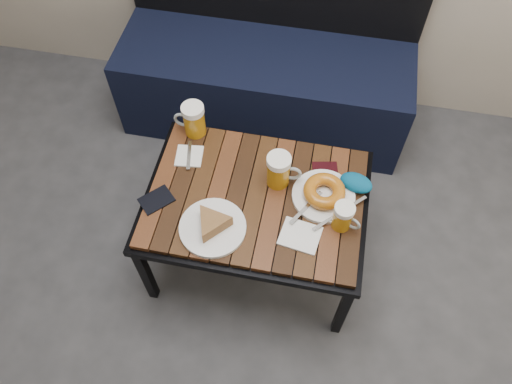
% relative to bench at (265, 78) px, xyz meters
% --- Properties ---
extents(bench, '(1.40, 0.50, 0.95)m').
position_rel_bench_xyz_m(bench, '(0.00, 0.00, 0.00)').
color(bench, black).
rests_on(bench, ground).
extents(cafe_table, '(0.84, 0.62, 0.47)m').
position_rel_bench_xyz_m(cafe_table, '(0.11, -0.82, 0.16)').
color(cafe_table, black).
rests_on(cafe_table, ground).
extents(beer_mug_left, '(0.13, 0.09, 0.14)m').
position_rel_bench_xyz_m(beer_mug_left, '(-0.19, -0.56, 0.27)').
color(beer_mug_left, '#AD710D').
rests_on(beer_mug_left, cafe_table).
extents(beer_mug_centre, '(0.13, 0.09, 0.15)m').
position_rel_bench_xyz_m(beer_mug_centre, '(0.18, -0.74, 0.27)').
color(beer_mug_centre, '#AD710D').
rests_on(beer_mug_centre, cafe_table).
extents(beer_mug_right, '(0.11, 0.09, 0.12)m').
position_rel_bench_xyz_m(beer_mug_right, '(0.44, -0.88, 0.26)').
color(beer_mug_right, '#AD710D').
rests_on(beer_mug_right, cafe_table).
extents(plate_pie, '(0.24, 0.24, 0.07)m').
position_rel_bench_xyz_m(plate_pie, '(-0.01, -0.99, 0.23)').
color(plate_pie, white).
rests_on(plate_pie, cafe_table).
extents(plate_bagel, '(0.28, 0.28, 0.07)m').
position_rel_bench_xyz_m(plate_bagel, '(0.36, -0.78, 0.23)').
color(plate_bagel, white).
rests_on(plate_bagel, cafe_table).
extents(napkin_left, '(0.12, 0.14, 0.01)m').
position_rel_bench_xyz_m(napkin_left, '(-0.18, -0.69, 0.20)').
color(napkin_left, white).
rests_on(napkin_left, cafe_table).
extents(napkin_right, '(0.15, 0.14, 0.01)m').
position_rel_bench_xyz_m(napkin_right, '(0.30, -0.96, 0.20)').
color(napkin_right, white).
rests_on(napkin_right, cafe_table).
extents(passport_navy, '(0.14, 0.14, 0.01)m').
position_rel_bench_xyz_m(passport_navy, '(-0.25, -0.91, 0.20)').
color(passport_navy, black).
rests_on(passport_navy, cafe_table).
extents(passport_burgundy, '(0.12, 0.15, 0.01)m').
position_rel_bench_xyz_m(passport_burgundy, '(0.36, -0.68, 0.20)').
color(passport_burgundy, black).
rests_on(passport_burgundy, cafe_table).
extents(knit_pouch, '(0.14, 0.11, 0.05)m').
position_rel_bench_xyz_m(knit_pouch, '(0.47, -0.71, 0.23)').
color(knit_pouch, navy).
rests_on(knit_pouch, cafe_table).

